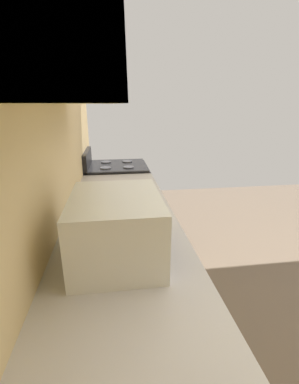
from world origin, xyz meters
TOP-DOWN VIEW (x-y plane):
  - wall_back at (0.00, 1.72)m, footprint 4.43×0.12m
  - oven_range at (1.67, 1.34)m, footprint 0.64×0.66m
  - microwave at (-0.06, 1.37)m, footprint 0.46×0.38m
  - bowl at (0.70, 1.25)m, footprint 0.20×0.20m

SIDE VIEW (x-z plane):
  - oven_range at x=1.67m, z-range -0.07..1.00m
  - bowl at x=0.70m, z-range 0.90..0.95m
  - microwave at x=-0.06m, z-range 0.89..1.18m
  - wall_back at x=0.00m, z-range 0.00..2.80m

